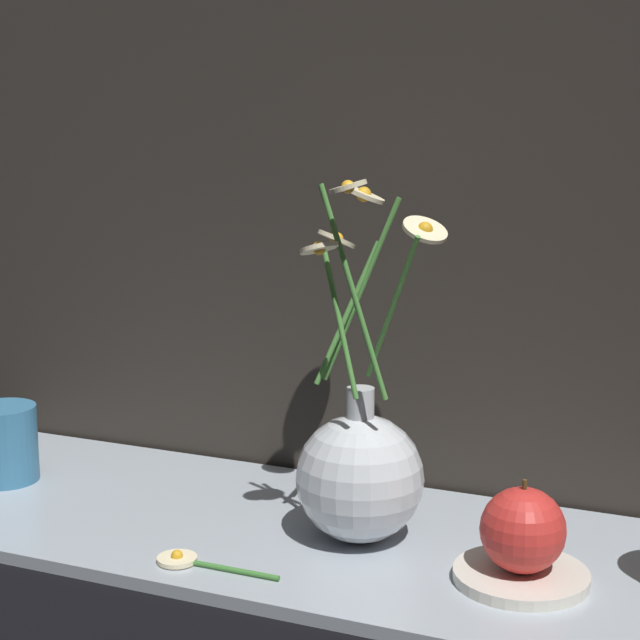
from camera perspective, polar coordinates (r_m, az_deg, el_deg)
ground_plane at (r=1.05m, az=-0.88°, el=-11.71°), size 6.00×6.00×0.00m
shelf at (r=1.04m, az=-0.88°, el=-11.40°), size 0.88×0.31×0.01m
vase_with_flowers at (r=0.99m, az=2.05°, el=-8.05°), size 0.14×0.17×0.34m
yellow_mug at (r=1.21m, az=-16.48°, el=-6.26°), size 0.08×0.07×0.08m
saucer_plate at (r=0.95m, az=10.67°, el=-13.26°), size 0.12×0.12×0.01m
orange_fruit at (r=0.93m, az=10.77°, el=-10.94°), size 0.07×0.07×0.08m
loose_daisy at (r=0.97m, az=-6.91°, el=-12.66°), size 0.12×0.04×0.01m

